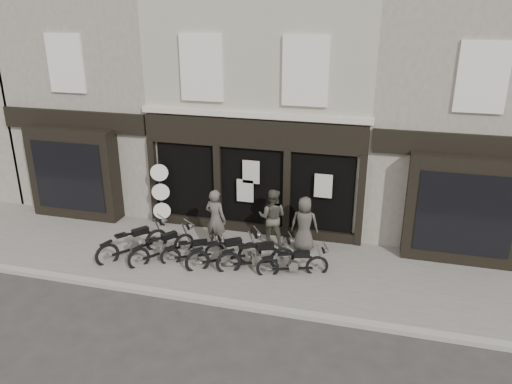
% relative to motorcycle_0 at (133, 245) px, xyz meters
% --- Properties ---
extents(ground_plane, '(90.00, 90.00, 0.00)m').
position_rel_motorcycle_0_xyz_m(ground_plane, '(3.01, -0.42, -0.44)').
color(ground_plane, '#2D2B28').
rests_on(ground_plane, ground).
extents(pavement, '(30.00, 4.20, 0.12)m').
position_rel_motorcycle_0_xyz_m(pavement, '(3.01, 0.48, -0.38)').
color(pavement, '#645E58').
rests_on(pavement, ground_plane).
extents(kerb, '(30.00, 0.25, 0.13)m').
position_rel_motorcycle_0_xyz_m(kerb, '(3.01, -1.67, -0.38)').
color(kerb, gray).
rests_on(kerb, ground_plane).
extents(central_building, '(7.30, 6.22, 8.34)m').
position_rel_motorcycle_0_xyz_m(central_building, '(3.01, 5.53, 3.64)').
color(central_building, '#A6A18E').
rests_on(central_building, ground).
extents(neighbour_left, '(5.60, 6.73, 8.34)m').
position_rel_motorcycle_0_xyz_m(neighbour_left, '(-3.34, 5.47, 3.60)').
color(neighbour_left, gray).
rests_on(neighbour_left, ground).
extents(neighbour_right, '(5.60, 6.73, 8.34)m').
position_rel_motorcycle_0_xyz_m(neighbour_right, '(9.36, 5.47, 3.60)').
color(neighbour_right, gray).
rests_on(neighbour_right, ground).
extents(motorcycle_0, '(1.62, 1.99, 1.11)m').
position_rel_motorcycle_0_xyz_m(motorcycle_0, '(0.00, 0.00, 0.00)').
color(motorcycle_0, black).
rests_on(motorcycle_0, ground).
extents(motorcycle_1, '(1.52, 1.88, 1.05)m').
position_rel_motorcycle_0_xyz_m(motorcycle_1, '(0.94, 0.04, -0.03)').
color(motorcycle_1, black).
rests_on(motorcycle_1, ground).
extents(motorcycle_2, '(1.75, 1.11, 0.91)m').
position_rel_motorcycle_0_xyz_m(motorcycle_2, '(1.87, 0.15, -0.08)').
color(motorcycle_2, black).
rests_on(motorcycle_2, ground).
extents(motorcycle_3, '(2.01, 1.53, 1.10)m').
position_rel_motorcycle_0_xyz_m(motorcycle_3, '(2.86, 0.12, -0.01)').
color(motorcycle_3, black).
rests_on(motorcycle_3, ground).
extents(motorcycle_4, '(2.12, 1.24, 1.09)m').
position_rel_motorcycle_0_xyz_m(motorcycle_4, '(3.79, 0.16, -0.01)').
color(motorcycle_4, black).
rests_on(motorcycle_4, ground).
extents(motorcycle_5, '(1.95, 0.94, 0.97)m').
position_rel_motorcycle_0_xyz_m(motorcycle_5, '(4.86, 0.14, -0.05)').
color(motorcycle_5, black).
rests_on(motorcycle_5, ground).
extents(man_left, '(0.79, 0.61, 1.91)m').
position_rel_motorcycle_0_xyz_m(man_left, '(2.25, 1.10, 0.63)').
color(man_left, '#4F4741').
rests_on(man_left, pavement).
extents(man_centre, '(0.89, 0.69, 1.83)m').
position_rel_motorcycle_0_xyz_m(man_centre, '(3.85, 1.81, 0.59)').
color(man_centre, '#474339').
rests_on(man_centre, pavement).
extents(man_right, '(0.85, 0.57, 1.71)m').
position_rel_motorcycle_0_xyz_m(man_right, '(4.88, 1.70, 0.53)').
color(man_right, '#403B35').
rests_on(man_right, pavement).
extents(advert_sign_post, '(0.56, 0.38, 2.41)m').
position_rel_motorcycle_0_xyz_m(advert_sign_post, '(-0.05, 2.17, 0.73)').
color(advert_sign_post, black).
rests_on(advert_sign_post, ground).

